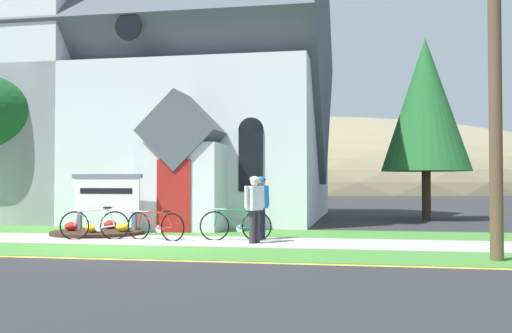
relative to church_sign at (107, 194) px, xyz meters
The scene contains 14 objects.
ground 2.20m from the church_sign, 13.67° to the left, with size 140.00×140.00×0.00m, color #2B2B2D.
sidewalk_slab 2.14m from the church_sign, 95.74° to the right, with size 32.00×2.41×0.01m, color #A8A59E.
grass_verge 4.28m from the church_sign, 92.55° to the right, with size 32.00×2.19×0.01m, color #427F33.
church_lawn 1.30m from the church_sign, 105.17° to the left, with size 24.00×2.61×0.01m, color #427F33.
church_building 8.06m from the church_sign, 94.45° to the left, with size 11.98×12.67×13.85m.
church_sign is the anchor object (origin of this frame).
flower_bed 1.17m from the church_sign, 89.23° to the right, with size 2.53×2.53×0.34m.
bicycle_yellow 2.91m from the church_sign, 40.43° to the right, with size 1.69×0.57×0.77m.
bicycle_red 2.15m from the church_sign, 73.29° to the right, with size 1.68×0.49×0.85m.
bicycle_green 4.47m from the church_sign, 20.65° to the right, with size 1.80×0.19×0.81m.
cyclist_in_white_jersey 4.86m from the church_sign, 14.48° to the right, with size 0.33×0.67×1.59m.
cyclist_in_orange_jersey 5.17m from the church_sign, 24.39° to the right, with size 0.39×0.59×1.59m.
roadside_conifer 12.71m from the church_sign, 38.22° to the left, with size 3.41×3.41×7.03m.
distant_hill 69.65m from the church_sign, 93.47° to the left, with size 94.69×49.92×21.48m, color #847A5B.
Camera 1 is at (5.37, -12.20, 1.45)m, focal length 41.12 mm.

